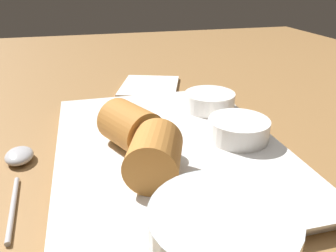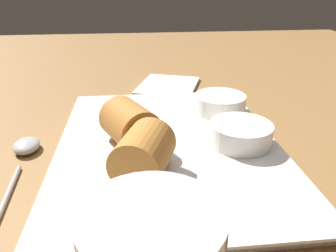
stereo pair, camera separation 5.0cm
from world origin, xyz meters
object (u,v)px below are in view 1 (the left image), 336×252
at_px(serving_plate, 168,147).
at_px(spoon, 19,161).
at_px(dipping_bowl_far, 210,100).
at_px(napkin, 149,86).
at_px(dipping_bowl_near, 238,128).

xyz_separation_m(serving_plate, spoon, (-0.01, -0.17, -0.00)).
relative_size(serving_plate, spoon, 2.14).
xyz_separation_m(dipping_bowl_far, napkin, (-0.17, -0.06, -0.03)).
height_order(dipping_bowl_near, napkin, dipping_bowl_near).
bearing_deg(dipping_bowl_far, dipping_bowl_near, -0.16).
xyz_separation_m(serving_plate, napkin, (-0.25, 0.03, -0.00)).
distance_m(dipping_bowl_near, dipping_bowl_far, 0.10).
bearing_deg(napkin, dipping_bowl_far, 20.08).
relative_size(spoon, napkin, 1.07).
bearing_deg(dipping_bowl_near, napkin, -167.13).
bearing_deg(dipping_bowl_near, spoon, -95.39).
distance_m(dipping_bowl_far, spoon, 0.27).
xyz_separation_m(dipping_bowl_near, dipping_bowl_far, (-0.10, 0.00, 0.00)).
height_order(dipping_bowl_near, dipping_bowl_far, same).
bearing_deg(napkin, serving_plate, -5.74).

